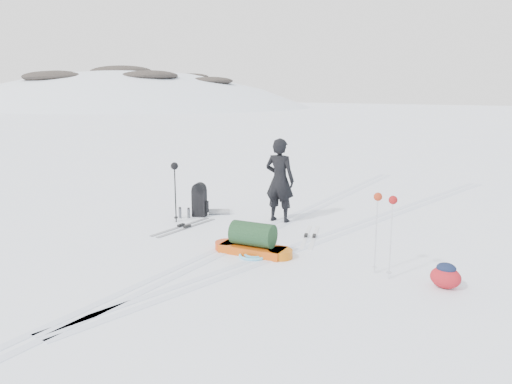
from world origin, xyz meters
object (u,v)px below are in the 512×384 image
expedition_rucksack (202,201)px  ski_poles_black (175,173)px  pulk_sled (253,242)px  skier (280,180)px

expedition_rucksack → ski_poles_black: bearing=-122.7°
pulk_sled → ski_poles_black: ski_poles_black is taller
pulk_sled → expedition_rucksack: expedition_rucksack is taller
expedition_rucksack → ski_poles_black: (-0.13, -0.75, 0.75)m
skier → pulk_sled: (0.86, -2.22, -0.72)m
skier → expedition_rucksack: skier is taller
skier → pulk_sled: 2.49m
skier → ski_poles_black: (-1.88, -1.41, 0.17)m
pulk_sled → expedition_rucksack: (-2.62, 1.56, 0.15)m
pulk_sled → ski_poles_black: bearing=154.3°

